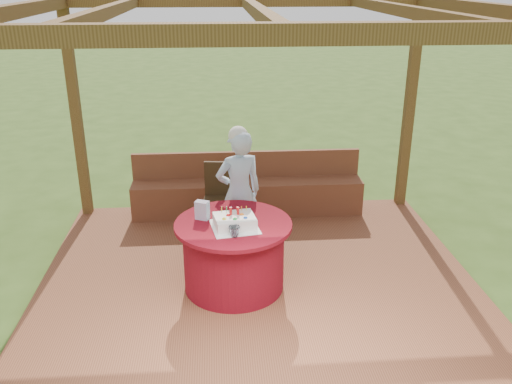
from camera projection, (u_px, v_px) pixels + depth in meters
ground at (258, 289)px, 5.71m from camera, size 60.00×60.00×0.00m
deck at (258, 284)px, 5.69m from camera, size 4.50×4.00×0.12m
pergola at (258, 56)px, 4.81m from camera, size 4.50×4.00×2.72m
bench at (248, 194)px, 7.15m from camera, size 3.00×0.42×0.80m
table at (234, 255)px, 5.40m from camera, size 1.15×1.15×0.71m
chair at (222, 196)px, 6.49m from camera, size 0.48×0.48×0.88m
elderly_woman at (239, 191)px, 5.97m from camera, size 0.60×0.48×1.47m
birthday_cake at (235, 222)px, 5.16m from camera, size 0.50×0.50×0.19m
gift_bag at (202, 210)px, 5.32m from camera, size 0.15×0.13×0.19m
drinking_glass at (234, 232)px, 4.97m from camera, size 0.12×0.12×0.10m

